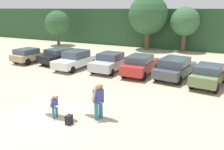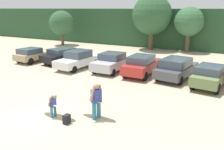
{
  "view_description": "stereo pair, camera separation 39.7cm",
  "coord_description": "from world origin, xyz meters",
  "px_view_note": "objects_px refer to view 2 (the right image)",
  "views": [
    {
      "loc": [
        8.14,
        -7.67,
        5.26
      ],
      "look_at": [
        1.52,
        5.43,
        1.17
      ],
      "focal_mm": 38.58,
      "sensor_mm": 36.0,
      "label": 1
    },
    {
      "loc": [
        8.49,
        -7.49,
        5.26
      ],
      "look_at": [
        1.52,
        5.43,
        1.17
      ],
      "focal_mm": 38.58,
      "sensor_mm": 36.0,
      "label": 2
    }
  ],
  "objects_px": {
    "parked_car_dark_gray": "(176,68)",
    "surfboard_cream": "(95,101)",
    "backpack_dropped": "(67,119)",
    "parked_car_silver": "(111,62)",
    "parked_car_olive_green": "(211,75)",
    "parked_car_red": "(142,65)",
    "person_adult": "(96,99)",
    "parked_car_black": "(63,55)",
    "surfboard_white": "(56,104)",
    "parked_car_white": "(78,59)",
    "person_child": "(53,105)",
    "parked_car_tan": "(34,54)"
  },
  "relations": [
    {
      "from": "parked_car_white",
      "to": "parked_car_dark_gray",
      "type": "height_order",
      "value": "parked_car_dark_gray"
    },
    {
      "from": "parked_car_silver",
      "to": "person_child",
      "type": "bearing_deg",
      "value": -169.46
    },
    {
      "from": "surfboard_white",
      "to": "parked_car_olive_green",
      "type": "bearing_deg",
      "value": -124.04
    },
    {
      "from": "parked_car_silver",
      "to": "person_child",
      "type": "xyz_separation_m",
      "value": [
        1.82,
        -9.43,
        -0.14
      ]
    },
    {
      "from": "person_adult",
      "to": "parked_car_black",
      "type": "bearing_deg",
      "value": -28.14
    },
    {
      "from": "parked_car_black",
      "to": "parked_car_dark_gray",
      "type": "bearing_deg",
      "value": -81.37
    },
    {
      "from": "parked_car_black",
      "to": "person_adult",
      "type": "distance_m",
      "value": 13.12
    },
    {
      "from": "parked_car_dark_gray",
      "to": "person_adult",
      "type": "bearing_deg",
      "value": 176.52
    },
    {
      "from": "parked_car_silver",
      "to": "backpack_dropped",
      "type": "bearing_deg",
      "value": -164.0
    },
    {
      "from": "person_adult",
      "to": "backpack_dropped",
      "type": "height_order",
      "value": "person_adult"
    },
    {
      "from": "parked_car_silver",
      "to": "person_adult",
      "type": "xyz_separation_m",
      "value": [
        3.79,
        -8.53,
        0.21
      ]
    },
    {
      "from": "parked_car_silver",
      "to": "person_child",
      "type": "distance_m",
      "value": 9.61
    },
    {
      "from": "parked_car_dark_gray",
      "to": "backpack_dropped",
      "type": "relative_size",
      "value": 10.71
    },
    {
      "from": "parked_car_white",
      "to": "person_child",
      "type": "bearing_deg",
      "value": -147.71
    },
    {
      "from": "parked_car_tan",
      "to": "surfboard_cream",
      "type": "xyz_separation_m",
      "value": [
        12.4,
        -7.99,
        0.07
      ]
    },
    {
      "from": "parked_car_white",
      "to": "surfboard_cream",
      "type": "height_order",
      "value": "parked_car_white"
    },
    {
      "from": "person_adult",
      "to": "surfboard_cream",
      "type": "relative_size",
      "value": 0.92
    },
    {
      "from": "parked_car_olive_green",
      "to": "backpack_dropped",
      "type": "distance_m",
      "value": 10.53
    },
    {
      "from": "person_adult",
      "to": "parked_car_white",
      "type": "bearing_deg",
      "value": -33.86
    },
    {
      "from": "parked_car_silver",
      "to": "parked_car_olive_green",
      "type": "relative_size",
      "value": 0.92
    },
    {
      "from": "person_child",
      "to": "parked_car_dark_gray",
      "type": "bearing_deg",
      "value": -95.36
    },
    {
      "from": "parked_car_olive_green",
      "to": "surfboard_cream",
      "type": "height_order",
      "value": "parked_car_olive_green"
    },
    {
      "from": "parked_car_red",
      "to": "parked_car_dark_gray",
      "type": "distance_m",
      "value": 2.75
    },
    {
      "from": "parked_car_white",
      "to": "person_child",
      "type": "distance_m",
      "value": 10.27
    },
    {
      "from": "parked_car_white",
      "to": "person_adult",
      "type": "height_order",
      "value": "person_adult"
    },
    {
      "from": "surfboard_cream",
      "to": "backpack_dropped",
      "type": "distance_m",
      "value": 1.61
    },
    {
      "from": "parked_car_dark_gray",
      "to": "surfboard_cream",
      "type": "distance_m",
      "value": 8.94
    },
    {
      "from": "parked_car_tan",
      "to": "parked_car_dark_gray",
      "type": "xyz_separation_m",
      "value": [
        14.24,
        0.75,
        0.09
      ]
    },
    {
      "from": "parked_car_tan",
      "to": "parked_car_white",
      "type": "relative_size",
      "value": 0.86
    },
    {
      "from": "parked_car_tan",
      "to": "backpack_dropped",
      "type": "xyz_separation_m",
      "value": [
        11.6,
        -9.25,
        -0.53
      ]
    },
    {
      "from": "surfboard_cream",
      "to": "backpack_dropped",
      "type": "height_order",
      "value": "surfboard_cream"
    },
    {
      "from": "parked_car_red",
      "to": "person_adult",
      "type": "relative_size",
      "value": 2.46
    },
    {
      "from": "parked_car_silver",
      "to": "person_adult",
      "type": "bearing_deg",
      "value": -156.44
    },
    {
      "from": "parked_car_silver",
      "to": "surfboard_cream",
      "type": "height_order",
      "value": "parked_car_silver"
    },
    {
      "from": "parked_car_dark_gray",
      "to": "parked_car_silver",
      "type": "bearing_deg",
      "value": 100.8
    },
    {
      "from": "parked_car_black",
      "to": "person_adult",
      "type": "bearing_deg",
      "value": -123.98
    },
    {
      "from": "parked_car_tan",
      "to": "backpack_dropped",
      "type": "relative_size",
      "value": 9.05
    },
    {
      "from": "parked_car_black",
      "to": "person_adult",
      "type": "height_order",
      "value": "person_adult"
    },
    {
      "from": "parked_car_silver",
      "to": "parked_car_red",
      "type": "bearing_deg",
      "value": -90.47
    },
    {
      "from": "parked_car_red",
      "to": "parked_car_black",
      "type": "bearing_deg",
      "value": 86.33
    },
    {
      "from": "parked_car_black",
      "to": "surfboard_white",
      "type": "relative_size",
      "value": 2.21
    },
    {
      "from": "parked_car_white",
      "to": "surfboard_cream",
      "type": "distance_m",
      "value": 10.49
    },
    {
      "from": "parked_car_tan",
      "to": "surfboard_white",
      "type": "relative_size",
      "value": 2.0
    },
    {
      "from": "parked_car_tan",
      "to": "surfboard_white",
      "type": "bearing_deg",
      "value": -126.86
    },
    {
      "from": "person_adult",
      "to": "surfboard_cream",
      "type": "height_order",
      "value": "person_adult"
    },
    {
      "from": "parked_car_olive_green",
      "to": "surfboard_cream",
      "type": "distance_m",
      "value": 9.03
    },
    {
      "from": "parked_car_white",
      "to": "parked_car_red",
      "type": "height_order",
      "value": "parked_car_red"
    },
    {
      "from": "parked_car_silver",
      "to": "parked_car_white",
      "type": "bearing_deg",
      "value": 98.04
    },
    {
      "from": "parked_car_black",
      "to": "parked_car_dark_gray",
      "type": "distance_m",
      "value": 11.24
    },
    {
      "from": "parked_car_white",
      "to": "parked_car_olive_green",
      "type": "relative_size",
      "value": 1.06
    }
  ]
}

